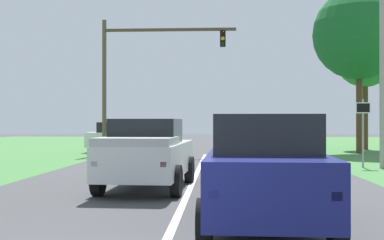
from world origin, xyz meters
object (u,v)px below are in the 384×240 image
Objects in this scene: pickup_truck_lead at (147,154)px; utility_pole_right at (383,57)px; keep_moving_sign at (363,124)px; red_suv_near at (264,168)px; extra_tree_1 at (365,58)px; crossing_suv_far at (126,137)px; traffic_light at (139,65)px; oak_tree_right at (359,34)px.

pickup_truck_lead is 11.40m from utility_pole_right.
keep_moving_sign is (7.81, 7.05, 0.78)m from pickup_truck_lead.
extra_tree_1 is (9.02, 25.72, 5.12)m from red_suv_near.
extra_tree_1 is at bearing 15.01° from crossing_suv_far.
pickup_truck_lead is 17.12m from crossing_suv_far.
keep_moving_sign is (5.03, 11.90, 0.73)m from red_suv_near.
traffic_light is (-5.45, 19.93, 4.10)m from red_suv_near.
red_suv_near is at bearing -112.90° from keep_moving_sign.
keep_moving_sign is at bearing 67.10° from red_suv_near.
utility_pole_right is 1.09× the size of extra_tree_1.
oak_tree_right is at bearing 6.60° from traffic_light.
traffic_light is at bearing 142.56° from keep_moving_sign.
crossing_suv_far is 16.18m from utility_pole_right.
oak_tree_right reaches higher than extra_tree_1.
pickup_truck_lead is at bearing 119.83° from red_suv_near.
red_suv_near is 0.48× the size of oak_tree_right.
keep_moving_sign is at bearing 155.78° from utility_pole_right.
extra_tree_1 is at bearing 73.88° from keep_moving_sign.
oak_tree_right is 1.20× the size of extra_tree_1.
oak_tree_right is 15.25m from crossing_suv_far.
keep_moving_sign is 0.31× the size of utility_pole_right.
red_suv_near reaches higher than crossing_suv_far.
pickup_truck_lead is at bearing -137.91° from keep_moving_sign.
utility_pole_right is (-1.72, -9.84, -2.59)m from oak_tree_right.
red_suv_near is at bearing -74.69° from traffic_light.
extra_tree_1 is at bearing 21.81° from traffic_light.
utility_pole_right is at bearing -99.91° from oak_tree_right.
red_suv_near is 1.69× the size of keep_moving_sign.
crossing_suv_far is at bearing 140.86° from utility_pole_right.
crossing_suv_far is (-1.06, 1.63, -4.17)m from traffic_light.
utility_pole_right is (0.71, -0.32, 2.70)m from keep_moving_sign.
red_suv_near is at bearing -109.19° from oak_tree_right.
pickup_truck_lead is 0.64× the size of traffic_light.
crossing_suv_far is (-3.74, 16.71, -0.03)m from pickup_truck_lead.
crossing_suv_far is at bearing 179.45° from oak_tree_right.
traffic_light reaches higher than keep_moving_sign.
traffic_light is (-2.67, 15.08, 4.15)m from pickup_truck_lead.
keep_moving_sign is 2.81m from utility_pole_right.
traffic_light is 13.14m from oak_tree_right.
red_suv_near is 13.38m from utility_pole_right.
red_suv_near is 27.74m from extra_tree_1.
red_suv_near is 22.52m from crossing_suv_far.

